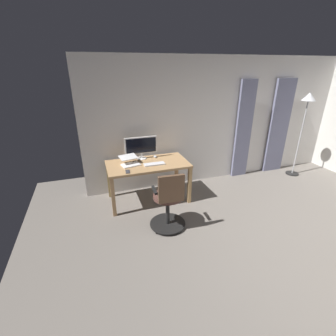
# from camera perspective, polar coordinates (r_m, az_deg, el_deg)

# --- Properties ---
(ground_plane) EXTENTS (7.69, 7.69, 0.00)m
(ground_plane) POSITION_cam_1_polar(r_m,az_deg,el_deg) (3.79, 34.97, -19.78)
(ground_plane) COLOR #68615A
(back_room_partition) EXTENTS (5.67, 0.10, 2.53)m
(back_room_partition) POSITION_cam_1_polar(r_m,az_deg,el_deg) (5.22, 12.47, 10.87)
(back_room_partition) COLOR silver
(back_room_partition) RESTS_ON ground
(curtain_left_panel) EXTENTS (0.49, 0.06, 2.10)m
(curtain_left_panel) POSITION_cam_1_polar(r_m,az_deg,el_deg) (6.05, 24.92, 8.80)
(curtain_left_panel) COLOR slate
(curtain_left_panel) RESTS_ON ground
(curtain_right_panel) EXTENTS (0.37, 0.06, 2.10)m
(curtain_right_panel) POSITION_cam_1_polar(r_m,az_deg,el_deg) (5.46, 17.57, 8.51)
(curtain_right_panel) COLOR slate
(curtain_right_panel) RESTS_ON ground
(desk) EXTENTS (1.44, 0.76, 0.74)m
(desk) POSITION_cam_1_polar(r_m,az_deg,el_deg) (4.30, -4.83, 0.06)
(desk) COLOR tan
(desk) RESTS_ON ground
(office_chair) EXTENTS (0.56, 0.56, 0.96)m
(office_chair) POSITION_cam_1_polar(r_m,az_deg,el_deg) (3.60, 0.16, -8.27)
(office_chair) COLOR black
(office_chair) RESTS_ON ground
(computer_monitor) EXTENTS (0.60, 0.18, 0.41)m
(computer_monitor) POSITION_cam_1_polar(r_m,az_deg,el_deg) (4.41, -6.45, 5.17)
(computer_monitor) COLOR white
(computer_monitor) RESTS_ON desk
(computer_keyboard) EXTENTS (0.36, 0.13, 0.02)m
(computer_keyboard) POSITION_cam_1_polar(r_m,az_deg,el_deg) (4.19, -3.27, 0.94)
(computer_keyboard) COLOR silver
(computer_keyboard) RESTS_ON desk
(laptop) EXTENTS (0.36, 0.37, 0.14)m
(laptop) POSITION_cam_1_polar(r_m,az_deg,el_deg) (4.22, -9.11, 1.45)
(laptop) COLOR white
(laptop) RESTS_ON desk
(computer_mouse) EXTENTS (0.06, 0.10, 0.04)m
(computer_mouse) POSITION_cam_1_polar(r_m,az_deg,el_deg) (4.53, -3.11, 2.77)
(computer_mouse) COLOR #B7BCC1
(computer_mouse) RESTS_ON desk
(cell_phone_by_monitor) EXTENTS (0.08, 0.15, 0.01)m
(cell_phone_by_monitor) POSITION_cam_1_polar(r_m,az_deg,el_deg) (3.95, -9.59, -0.85)
(cell_phone_by_monitor) COLOR #333338
(cell_phone_by_monitor) RESTS_ON desk
(floor_lamp) EXTENTS (0.28, 0.28, 1.83)m
(floor_lamp) POSITION_cam_1_polar(r_m,az_deg,el_deg) (5.94, 30.05, 11.64)
(floor_lamp) COLOR black
(floor_lamp) RESTS_ON ground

